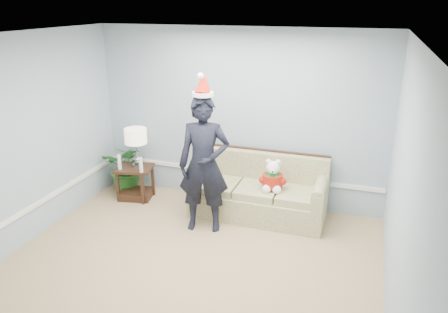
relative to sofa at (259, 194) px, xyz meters
name	(u,v)px	position (x,y,z in m)	size (l,w,h in m)	color
room_shell	(167,177)	(-0.47, -2.09, 1.02)	(4.54, 5.04, 2.74)	tan
wainscot_trim	(130,196)	(-1.64, -0.91, 0.12)	(4.49, 4.99, 0.06)	white
sofa	(259,194)	(0.00, 0.00, 0.00)	(1.96, 0.85, 0.92)	#475528
side_table	(136,186)	(-2.04, -0.09, -0.12)	(0.63, 0.57, 0.53)	#362013
table_lamp	(136,138)	(-2.01, -0.02, 0.68)	(0.35, 0.35, 0.62)	silver
candle_pair	(130,164)	(-2.01, -0.25, 0.32)	(0.44, 0.06, 0.24)	silver
houseplant	(128,167)	(-2.29, 0.13, 0.09)	(0.75, 0.65, 0.84)	#235E23
man	(204,165)	(-0.62, -0.66, 0.62)	(0.69, 0.45, 1.90)	black
santa_hat	(203,85)	(-0.62, -0.64, 1.70)	(0.29, 0.32, 0.32)	white
teddy_bear	(272,179)	(0.22, -0.14, 0.32)	(0.33, 0.35, 0.47)	white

